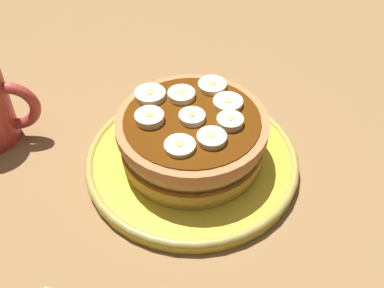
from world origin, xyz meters
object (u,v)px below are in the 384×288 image
at_px(banana_slice_0, 188,117).
at_px(banana_slice_2, 180,146).
at_px(banana_slice_8, 228,103).
at_px(banana_slice_7, 150,95).
at_px(banana_slice_6, 181,95).
at_px(banana_slice_4, 212,86).
at_px(pancake_stack, 193,138).
at_px(banana_slice_5, 230,122).
at_px(banana_slice_1, 149,118).
at_px(plate, 192,160).
at_px(banana_slice_3, 212,139).

height_order(banana_slice_0, banana_slice_2, banana_slice_0).
bearing_deg(banana_slice_8, banana_slice_0, -154.08).
bearing_deg(banana_slice_7, banana_slice_6, -3.21).
height_order(banana_slice_4, banana_slice_7, same).
bearing_deg(pancake_stack, banana_slice_4, 64.73).
bearing_deg(banana_slice_5, banana_slice_1, 173.69).
bearing_deg(banana_slice_1, banana_slice_4, 37.53).
xyz_separation_m(banana_slice_2, banana_slice_8, (0.06, 0.07, 0.00)).
xyz_separation_m(banana_slice_0, banana_slice_4, (0.03, 0.06, -0.00)).
height_order(plate, pancake_stack, pancake_stack).
bearing_deg(banana_slice_0, pancake_stack, 12.78).
height_order(banana_slice_3, banana_slice_5, banana_slice_5).
xyz_separation_m(banana_slice_6, banana_slice_8, (0.05, -0.02, -0.00)).
xyz_separation_m(plate, banana_slice_4, (0.03, 0.06, 0.07)).
height_order(plate, banana_slice_7, banana_slice_7).
bearing_deg(banana_slice_1, banana_slice_7, 89.90).
relative_size(banana_slice_3, banana_slice_6, 0.99).
bearing_deg(banana_slice_7, banana_slice_3, -49.45).
distance_m(banana_slice_2, banana_slice_6, 0.08).
xyz_separation_m(pancake_stack, banana_slice_8, (0.04, 0.02, 0.03)).
height_order(banana_slice_5, banana_slice_6, same).
relative_size(banana_slice_2, banana_slice_8, 0.96).
bearing_deg(banana_slice_4, banana_slice_2, -112.46).
bearing_deg(banana_slice_0, banana_slice_2, -102.89).
bearing_deg(plate, banana_slice_2, -108.36).
xyz_separation_m(banana_slice_2, banana_slice_6, (0.00, 0.08, 0.00)).
xyz_separation_m(banana_slice_3, banana_slice_7, (-0.06, 0.08, -0.00)).
bearing_deg(banana_slice_4, banana_slice_0, -119.26).
bearing_deg(banana_slice_5, pancake_stack, 164.00).
bearing_deg(banana_slice_8, plate, -151.57).
distance_m(banana_slice_0, banana_slice_5, 0.05).
relative_size(banana_slice_3, banana_slice_4, 0.93).
distance_m(banana_slice_5, banana_slice_6, 0.07).
xyz_separation_m(banana_slice_1, banana_slice_4, (0.07, 0.06, -0.00)).
bearing_deg(banana_slice_3, banana_slice_4, 85.11).
bearing_deg(banana_slice_2, plate, 71.64).
relative_size(banana_slice_1, banana_slice_7, 0.91).
xyz_separation_m(banana_slice_0, banana_slice_2, (-0.01, -0.04, -0.00)).
relative_size(banana_slice_5, banana_slice_6, 0.92).
distance_m(banana_slice_5, banana_slice_8, 0.03).
bearing_deg(banana_slice_6, banana_slice_3, -68.55).
bearing_deg(banana_slice_2, banana_slice_6, 87.00).
bearing_deg(banana_slice_0, banana_slice_3, -56.30).
distance_m(banana_slice_0, banana_slice_1, 0.04).
height_order(banana_slice_4, banana_slice_5, banana_slice_5).
bearing_deg(banana_slice_1, banana_slice_8, 14.61).
bearing_deg(plate, banana_slice_7, 138.32).
relative_size(banana_slice_3, banana_slice_7, 0.88).
bearing_deg(plate, banana_slice_6, 104.68).
bearing_deg(banana_slice_4, banana_slice_8, -65.59).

